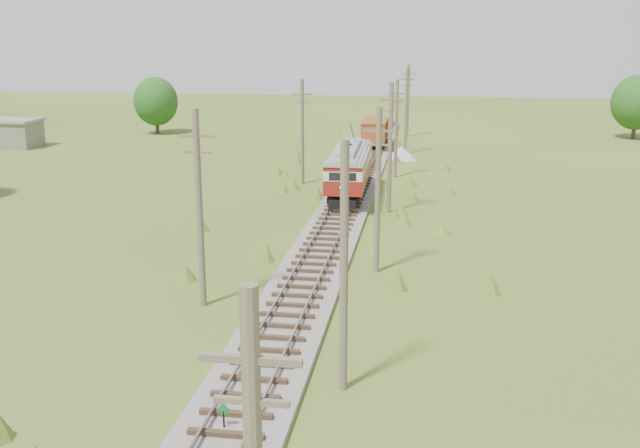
% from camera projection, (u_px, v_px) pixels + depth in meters
% --- Properties ---
extents(railbed_main, '(3.60, 96.00, 0.57)m').
position_uv_depth(railbed_main, '(348.00, 199.00, 53.17)').
color(railbed_main, '#605B54').
rests_on(railbed_main, ground).
extents(switch_marker, '(0.45, 0.06, 1.08)m').
position_uv_depth(switch_marker, '(224.00, 416.00, 22.03)').
color(switch_marker, black).
rests_on(switch_marker, ground).
extents(streetcar, '(3.01, 11.75, 5.34)m').
position_uv_depth(streetcar, '(350.00, 166.00, 53.49)').
color(streetcar, black).
rests_on(streetcar, ground).
extents(gondola, '(2.67, 7.90, 2.61)m').
position_uv_depth(gondola, '(375.00, 131.00, 77.37)').
color(gondola, black).
rests_on(gondola, ground).
extents(gravel_pile, '(3.32, 3.52, 1.21)m').
position_uv_depth(gravel_pile, '(402.00, 153.00, 71.56)').
color(gravel_pile, gray).
rests_on(gravel_pile, ground).
extents(utility_pole_r_1, '(0.30, 0.30, 8.80)m').
position_uv_depth(utility_pole_r_1, '(344.00, 270.00, 23.93)').
color(utility_pole_r_1, brown).
rests_on(utility_pole_r_1, ground).
extents(utility_pole_r_2, '(1.60, 0.30, 8.60)m').
position_uv_depth(utility_pole_r_2, '(378.00, 189.00, 36.32)').
color(utility_pole_r_2, brown).
rests_on(utility_pole_r_2, ground).
extents(utility_pole_r_3, '(1.60, 0.30, 9.00)m').
position_uv_depth(utility_pole_r_3, '(390.00, 147.00, 48.70)').
color(utility_pole_r_3, brown).
rests_on(utility_pole_r_3, ground).
extents(utility_pole_r_4, '(1.60, 0.30, 8.40)m').
position_uv_depth(utility_pole_r_4, '(396.00, 128.00, 61.23)').
color(utility_pole_r_4, brown).
rests_on(utility_pole_r_4, ground).
extents(utility_pole_r_5, '(1.60, 0.30, 8.90)m').
position_uv_depth(utility_pole_r_5, '(406.00, 110.00, 73.52)').
color(utility_pole_r_5, brown).
rests_on(utility_pole_r_5, ground).
extents(utility_pole_r_6, '(1.60, 0.30, 8.70)m').
position_uv_depth(utility_pole_r_6, '(408.00, 100.00, 86.00)').
color(utility_pole_r_6, brown).
rests_on(utility_pole_r_6, ground).
extents(utility_pole_l_a, '(1.60, 0.30, 9.00)m').
position_uv_depth(utility_pole_l_a, '(199.00, 208.00, 31.62)').
color(utility_pole_l_a, brown).
rests_on(utility_pole_l_a, ground).
extents(utility_pole_l_b, '(1.60, 0.30, 8.60)m').
position_uv_depth(utility_pole_l_b, '(302.00, 131.00, 58.47)').
color(utility_pole_l_b, brown).
rests_on(utility_pole_l_b, ground).
extents(tree_mid_a, '(5.46, 5.46, 7.03)m').
position_uv_depth(tree_mid_a, '(156.00, 101.00, 88.73)').
color(tree_mid_a, '#38281C').
rests_on(tree_mid_a, ground).
extents(tree_mid_b, '(5.88, 5.88, 7.57)m').
position_uv_depth(tree_mid_b, '(637.00, 102.00, 84.06)').
color(tree_mid_b, '#38281C').
rests_on(tree_mid_b, ground).
extents(shed, '(6.40, 4.40, 3.10)m').
position_uv_depth(shed, '(10.00, 133.00, 78.68)').
color(shed, slate).
rests_on(shed, ground).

